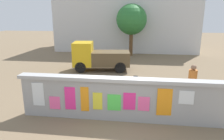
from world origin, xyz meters
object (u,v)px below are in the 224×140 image
object	(u,v)px
auto_rickshaw_truck	(98,57)
person_walking	(192,80)
tree_roadside	(131,20)
motorcycle	(88,88)
bicycle_near	(132,88)

from	to	relation	value
auto_rickshaw_truck	person_walking	world-z (taller)	auto_rickshaw_truck
person_walking	tree_roadside	world-z (taller)	tree_roadside
motorcycle	person_walking	world-z (taller)	person_walking
auto_rickshaw_truck	bicycle_near	size ratio (longest dim) A/B	2.20
bicycle_near	motorcycle	bearing A→B (deg)	-166.38
bicycle_near	tree_roadside	xyz separation A→B (m)	(-0.50, 9.55, 2.77)
bicycle_near	tree_roadside	distance (m)	9.95
bicycle_near	tree_roadside	bearing A→B (deg)	93.00
motorcycle	bicycle_near	world-z (taller)	bicycle_near
motorcycle	tree_roadside	bearing A→B (deg)	82.12
tree_roadside	auto_rickshaw_truck	bearing A→B (deg)	-109.27
auto_rickshaw_truck	bicycle_near	world-z (taller)	auto_rickshaw_truck
person_walking	bicycle_near	bearing A→B (deg)	172.06
auto_rickshaw_truck	bicycle_near	bearing A→B (deg)	-60.84
person_walking	tree_roadside	size ratio (longest dim) A/B	0.36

